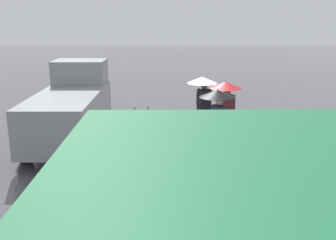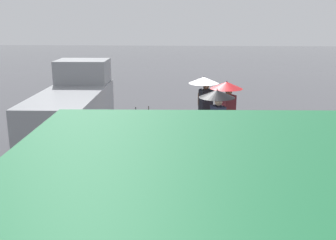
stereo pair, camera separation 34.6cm
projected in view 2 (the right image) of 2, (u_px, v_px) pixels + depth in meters
ground_plane at (187, 142)px, 13.54m from camera, size 90.00×90.00×0.00m
slush_patch_near_cluster at (198, 169)px, 11.12m from camera, size 1.89×1.89×0.01m
slush_patch_under_van at (48, 143)px, 13.41m from camera, size 2.19×2.19×0.01m
slush_patch_mid_street at (167, 184)px, 10.11m from camera, size 2.68×2.68×0.01m
cargo_van_parked_right at (73, 108)px, 13.26m from camera, size 2.30×5.39×2.60m
shopping_cart_vendor at (185, 131)px, 12.78m from camera, size 0.82×0.97×1.04m
hand_dolly_boxes at (145, 128)px, 12.80m from camera, size 0.75×0.85×1.32m
pedestrian_pink_side at (227, 98)px, 12.87m from camera, size 1.04×1.04×2.15m
pedestrian_black_side at (205, 92)px, 13.87m from camera, size 1.04×1.04×2.15m
pedestrian_white_side at (218, 109)px, 11.41m from camera, size 1.04×1.04×2.15m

